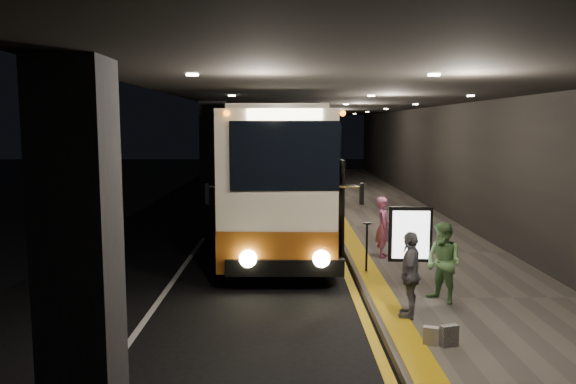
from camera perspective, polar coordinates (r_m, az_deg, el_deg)
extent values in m
plane|color=black|center=(14.74, -3.57, -7.53)|extent=(90.00, 90.00, 0.00)
cube|color=silver|center=(19.77, -7.95, -3.85)|extent=(0.12, 50.00, 0.01)
cube|color=gold|center=(19.65, 4.16, -3.87)|extent=(0.18, 50.00, 0.01)
cube|color=#514C44|center=(19.97, 11.05, -3.60)|extent=(4.50, 50.00, 0.15)
cube|color=gold|center=(19.67, 5.62, -3.43)|extent=(0.50, 50.00, 0.01)
cube|color=black|center=(20.22, 17.53, 4.68)|extent=(0.10, 50.00, 6.00)
cube|color=black|center=(6.84, -20.45, -5.93)|extent=(0.80, 0.80, 4.40)
cube|color=black|center=(18.46, -7.55, 2.27)|extent=(0.80, 0.80, 4.40)
cube|color=black|center=(30.38, -4.68, 4.10)|extent=(0.80, 0.80, 4.40)
cube|color=black|center=(19.34, 4.73, 9.63)|extent=(9.00, 50.00, 0.40)
cube|color=beige|center=(18.23, -0.30, 2.31)|extent=(2.97, 12.71, 3.58)
cube|color=#8C5414|center=(18.38, -0.30, -1.78)|extent=(2.99, 12.73, 0.95)
cube|color=black|center=(11.84, -0.34, 3.68)|extent=(2.32, 0.12, 1.48)
cube|color=black|center=(12.30, -0.33, -7.65)|extent=(2.59, 0.32, 0.37)
cylinder|color=black|center=(14.56, -5.06, -5.59)|extent=(0.30, 1.05, 1.05)
cylinder|color=black|center=(14.56, 4.42, -5.58)|extent=(0.30, 1.05, 1.05)
cylinder|color=black|center=(22.64, -3.32, -1.10)|extent=(0.30, 1.05, 1.05)
cylinder|color=black|center=(22.64, 2.74, -1.09)|extent=(0.30, 1.05, 1.05)
sphere|color=#FFEAA5|center=(12.18, -4.08, -6.78)|extent=(0.38, 0.38, 0.38)
sphere|color=#FFEAA5|center=(12.18, 3.41, -6.78)|extent=(0.38, 0.38, 0.38)
cube|color=#FFF2BF|center=(11.81, -0.35, 7.91)|extent=(1.58, 0.09, 0.23)
cube|color=beige|center=(30.92, 0.24, 4.21)|extent=(2.72, 12.70, 3.59)
cube|color=#8C5414|center=(31.01, 0.23, 1.77)|extent=(2.74, 12.72, 0.95)
cube|color=black|center=(24.52, 0.36, 5.36)|extent=(2.33, 0.07, 1.48)
cube|color=black|center=(24.79, 0.35, -0.26)|extent=(2.59, 0.27, 0.37)
cylinder|color=black|center=(27.07, -2.24, 0.23)|extent=(0.30, 1.06, 1.06)
cylinder|color=black|center=(27.09, 2.85, 0.23)|extent=(0.30, 1.06, 1.06)
cylinder|color=black|center=(35.27, -1.77, 1.78)|extent=(0.30, 1.06, 1.06)
cylinder|color=black|center=(35.29, 2.13, 1.78)|extent=(0.30, 1.06, 1.06)
cube|color=beige|center=(43.28, 0.11, 4.56)|extent=(2.77, 11.00, 3.09)
cube|color=#8C5414|center=(43.35, 0.11, 3.06)|extent=(2.79, 11.02, 0.82)
cube|color=black|center=(37.78, 0.16, 5.25)|extent=(2.00, 0.15, 1.27)
cube|color=black|center=(37.98, 0.16, 2.10)|extent=(2.24, 0.35, 0.32)
cylinder|color=black|center=(39.93, -1.32, 2.27)|extent=(0.25, 0.91, 0.91)
cylinder|color=black|center=(39.94, 1.60, 2.27)|extent=(0.25, 0.91, 0.91)
cylinder|color=black|center=(47.00, -1.16, 2.97)|extent=(0.25, 0.91, 0.91)
cylinder|color=black|center=(47.01, 1.32, 2.97)|extent=(0.25, 0.91, 0.91)
imported|color=#BF5987|center=(15.13, 9.64, -3.52)|extent=(0.48, 0.64, 1.62)
imported|color=#548047|center=(11.58, 15.52, -6.93)|extent=(0.84, 0.91, 1.60)
imported|color=#55555A|center=(10.58, 12.32, -8.18)|extent=(0.73, 1.03, 1.59)
cube|color=black|center=(9.56, 16.06, -13.85)|extent=(0.31, 0.20, 0.35)
cube|color=#AEABA3|center=(9.57, 14.29, -13.96)|extent=(0.26, 0.20, 0.29)
cylinder|color=black|center=(11.94, 12.20, -8.59)|extent=(0.08, 0.08, 0.72)
cube|color=black|center=(11.73, 12.31, -4.22)|extent=(0.88, 0.16, 1.13)
cube|color=white|center=(11.68, 12.38, -4.27)|extent=(0.74, 0.07, 0.98)
cylinder|color=black|center=(13.61, 8.00, -5.61)|extent=(0.05, 0.05, 1.17)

